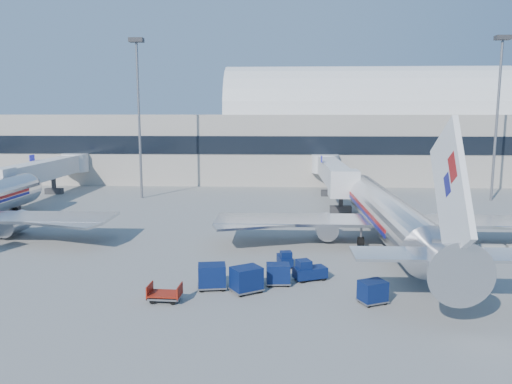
{
  "coord_description": "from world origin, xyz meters",
  "views": [
    {
      "loc": [
        -0.19,
        -40.93,
        12.13
      ],
      "look_at": [
        -2.26,
        6.0,
        4.76
      ],
      "focal_mm": 35.0,
      "sensor_mm": 36.0,
      "label": 1
    }
  ],
  "objects_px": {
    "tug_right": "(435,263)",
    "tug_lead": "(309,271)",
    "cart_train_a": "(278,274)",
    "jetbridge_near": "(332,172)",
    "tug_left": "(285,259)",
    "cart_train_b": "(246,279)",
    "cart_solo_near": "(373,292)",
    "mast_east": "(499,94)",
    "mast_west": "(138,95)",
    "airliner_main": "(388,215)",
    "jetbridge_mid": "(46,170)",
    "cart_train_c": "(212,276)",
    "barrier_near": "(486,250)",
    "cart_open_red": "(165,295)",
    "cart_solo_far": "(470,275)"
  },
  "relations": [
    {
      "from": "tug_right",
      "to": "cart_train_b",
      "type": "bearing_deg",
      "value": -143.4
    },
    {
      "from": "cart_train_a",
      "to": "airliner_main",
      "type": "bearing_deg",
      "value": 43.77
    },
    {
      "from": "barrier_near",
      "to": "tug_right",
      "type": "xyz_separation_m",
      "value": [
        -5.91,
        -4.99,
        0.21
      ]
    },
    {
      "from": "cart_train_c",
      "to": "cart_solo_far",
      "type": "bearing_deg",
      "value": -4.66
    },
    {
      "from": "jetbridge_near",
      "to": "tug_lead",
      "type": "xyz_separation_m",
      "value": [
        -5.46,
        -36.22,
        -3.22
      ]
    },
    {
      "from": "mast_west",
      "to": "tug_right",
      "type": "distance_m",
      "value": 48.15
    },
    {
      "from": "airliner_main",
      "to": "jetbridge_mid",
      "type": "relative_size",
      "value": 1.35
    },
    {
      "from": "mast_east",
      "to": "airliner_main",
      "type": "bearing_deg",
      "value": -128.11
    },
    {
      "from": "cart_train_a",
      "to": "jetbridge_near",
      "type": "bearing_deg",
      "value": 74.52
    },
    {
      "from": "jetbridge_near",
      "to": "tug_lead",
      "type": "height_order",
      "value": "jetbridge_near"
    },
    {
      "from": "jetbridge_near",
      "to": "jetbridge_mid",
      "type": "distance_m",
      "value": 42.0
    },
    {
      "from": "tug_right",
      "to": "mast_east",
      "type": "bearing_deg",
      "value": 78.22
    },
    {
      "from": "cart_train_b",
      "to": "cart_solo_near",
      "type": "bearing_deg",
      "value": -44.05
    },
    {
      "from": "mast_east",
      "to": "tug_left",
      "type": "distance_m",
      "value": 45.9
    },
    {
      "from": "jetbridge_mid",
      "to": "cart_open_red",
      "type": "distance_m",
      "value": 49.09
    },
    {
      "from": "jetbridge_near",
      "to": "jetbridge_mid",
      "type": "bearing_deg",
      "value": 180.0
    },
    {
      "from": "barrier_near",
      "to": "tug_right",
      "type": "height_order",
      "value": "tug_right"
    },
    {
      "from": "tug_left",
      "to": "tug_lead",
      "type": "bearing_deg",
      "value": -163.44
    },
    {
      "from": "mast_west",
      "to": "cart_train_a",
      "type": "height_order",
      "value": "mast_west"
    },
    {
      "from": "tug_left",
      "to": "cart_solo_far",
      "type": "xyz_separation_m",
      "value": [
        13.03,
        -4.17,
        0.21
      ]
    },
    {
      "from": "mast_west",
      "to": "cart_solo_near",
      "type": "xyz_separation_m",
      "value": [
        25.98,
        -39.88,
        -13.99
      ]
    },
    {
      "from": "barrier_near",
      "to": "cart_train_a",
      "type": "bearing_deg",
      "value": -154.68
    },
    {
      "from": "cart_train_b",
      "to": "mast_east",
      "type": "bearing_deg",
      "value": 17.22
    },
    {
      "from": "cart_train_a",
      "to": "cart_train_b",
      "type": "height_order",
      "value": "cart_train_b"
    },
    {
      "from": "tug_lead",
      "to": "cart_train_c",
      "type": "relative_size",
      "value": 1.2
    },
    {
      "from": "jetbridge_mid",
      "to": "tug_right",
      "type": "relative_size",
      "value": 11.25
    },
    {
      "from": "jetbridge_mid",
      "to": "cart_open_red",
      "type": "xyz_separation_m",
      "value": [
        26.91,
        -40.9,
        -3.52
      ]
    },
    {
      "from": "cart_train_b",
      "to": "mast_west",
      "type": "bearing_deg",
      "value": 82.3
    },
    {
      "from": "cart_train_b",
      "to": "cart_solo_near",
      "type": "distance_m",
      "value": 8.44
    },
    {
      "from": "tug_lead",
      "to": "cart_train_a",
      "type": "height_order",
      "value": "tug_lead"
    },
    {
      "from": "tug_right",
      "to": "tug_lead",
      "type": "bearing_deg",
      "value": -149.65
    },
    {
      "from": "mast_west",
      "to": "jetbridge_near",
      "type": "bearing_deg",
      "value": 1.68
    },
    {
      "from": "tug_lead",
      "to": "jetbridge_mid",
      "type": "bearing_deg",
      "value": 113.82
    },
    {
      "from": "cart_train_b",
      "to": "cart_open_red",
      "type": "height_order",
      "value": "cart_train_b"
    },
    {
      "from": "cart_train_c",
      "to": "tug_left",
      "type": "bearing_deg",
      "value": 37.94
    },
    {
      "from": "cart_open_red",
      "to": "barrier_near",
      "type": "bearing_deg",
      "value": 28.32
    },
    {
      "from": "tug_left",
      "to": "cart_train_a",
      "type": "distance_m",
      "value": 4.5
    },
    {
      "from": "jetbridge_near",
      "to": "tug_lead",
      "type": "distance_m",
      "value": 36.77
    },
    {
      "from": "cart_solo_far",
      "to": "jetbridge_mid",
      "type": "bearing_deg",
      "value": 149.24
    },
    {
      "from": "tug_right",
      "to": "airliner_main",
      "type": "bearing_deg",
      "value": 122.32
    },
    {
      "from": "mast_west",
      "to": "mast_east",
      "type": "height_order",
      "value": "same"
    },
    {
      "from": "mast_west",
      "to": "cart_train_c",
      "type": "bearing_deg",
      "value": -67.92
    },
    {
      "from": "mast_west",
      "to": "cart_train_a",
      "type": "distance_m",
      "value": 43.91
    },
    {
      "from": "mast_west",
      "to": "cart_train_b",
      "type": "relative_size",
      "value": 8.9
    },
    {
      "from": "airliner_main",
      "to": "jetbridge_mid",
      "type": "distance_m",
      "value": 51.62
    },
    {
      "from": "tug_right",
      "to": "barrier_near",
      "type": "bearing_deg",
      "value": 56.92
    },
    {
      "from": "jetbridge_near",
      "to": "tug_right",
      "type": "bearing_deg",
      "value": -82.43
    },
    {
      "from": "barrier_near",
      "to": "tug_lead",
      "type": "bearing_deg",
      "value": -154.96
    },
    {
      "from": "cart_train_a",
      "to": "cart_solo_far",
      "type": "height_order",
      "value": "cart_train_a"
    },
    {
      "from": "tug_right",
      "to": "cart_train_b",
      "type": "xyz_separation_m",
      "value": [
        -14.38,
        -5.2,
        0.29
      ]
    }
  ]
}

